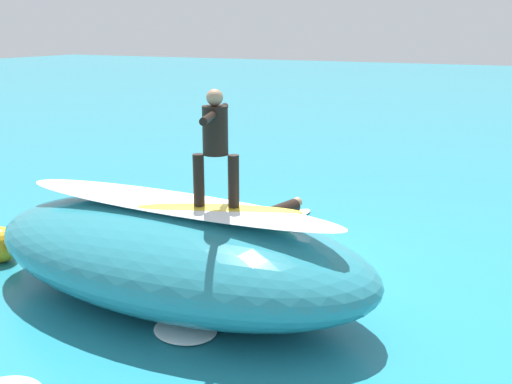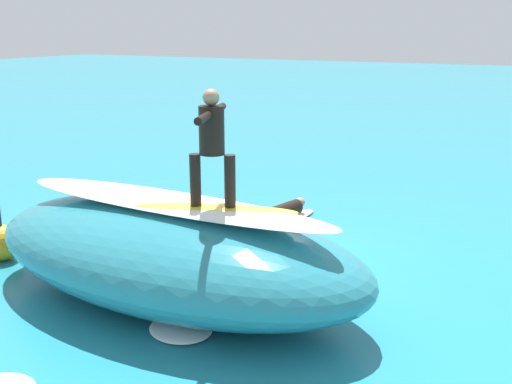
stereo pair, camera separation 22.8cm
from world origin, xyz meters
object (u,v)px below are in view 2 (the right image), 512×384
at_px(surfer_riding, 212,139).
at_px(surfer_paddling, 280,213).
at_px(surfboard_riding, 213,209).
at_px(buoy_marker, 2,242).
at_px(surfboard_paddling, 284,220).

xyz_separation_m(surfer_riding, surfer_paddling, (0.98, -4.03, -2.21)).
relative_size(surfboard_riding, buoy_marker, 2.21).
height_order(surfer_paddling, buoy_marker, buoy_marker).
height_order(surfboard_paddling, surfer_paddling, surfer_paddling).
relative_size(surfer_riding, buoy_marker, 1.49).
relative_size(surfboard_riding, surfer_riding, 1.48).
bearing_deg(surfboard_riding, surfer_riding, -83.41).
xyz_separation_m(surfboard_riding, buoy_marker, (4.22, 0.03, -1.17)).
distance_m(surfboard_riding, buoy_marker, 4.38).
bearing_deg(surfer_riding, surfer_paddling, -96.28).
bearing_deg(surfer_riding, surfboard_riding, 96.59).
height_order(surfboard_paddling, buoy_marker, buoy_marker).
distance_m(surfboard_paddling, buoy_marker, 5.32).
relative_size(surfboard_riding, surfboard_paddling, 1.19).
relative_size(surfer_riding, surfboard_paddling, 0.80).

